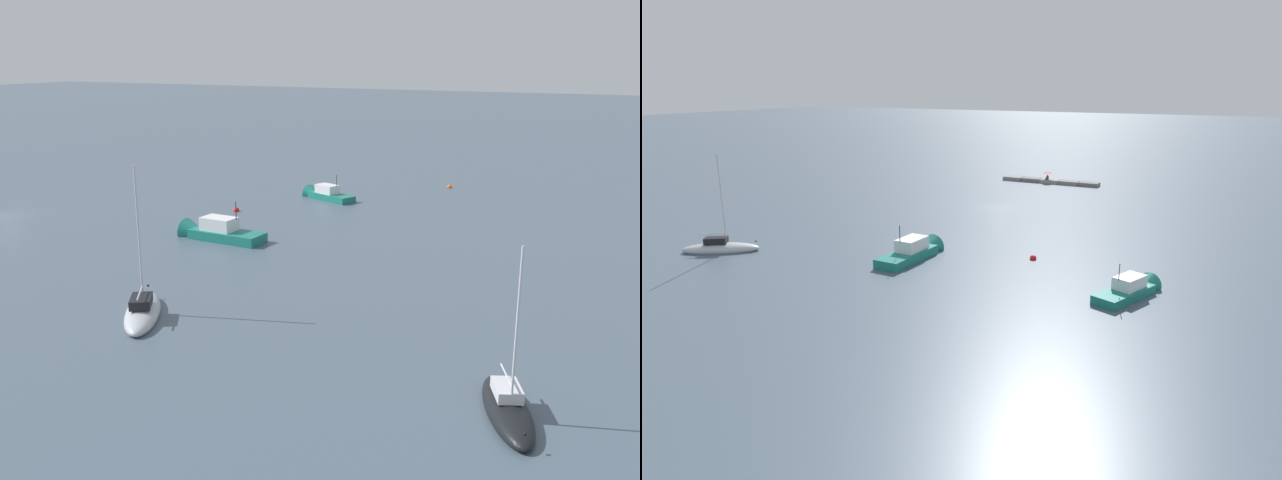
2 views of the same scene
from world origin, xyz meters
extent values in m
plane|color=#475666|center=(0.00, 0.00, 0.00)|extent=(500.00, 500.00, 0.00)
cube|color=slate|center=(-6.46, -21.32, 0.29)|extent=(3.12, 1.92, 0.59)
cube|color=gray|center=(-3.23, -21.32, 0.29)|extent=(3.12, 1.92, 0.59)
cube|color=gray|center=(0.00, -21.32, 0.29)|extent=(3.12, 1.92, 0.59)
cube|color=slate|center=(3.23, -21.32, 0.29)|extent=(3.12, 1.92, 0.59)
cube|color=gray|center=(6.46, -21.32, 0.29)|extent=(3.12, 1.92, 0.59)
cube|color=#1E2333|center=(0.53, -21.01, 0.67)|extent=(0.44, 0.48, 0.16)
cube|color=brown|center=(0.47, -21.29, 0.85)|extent=(0.44, 0.30, 0.52)
sphere|color=tan|center=(0.47, -21.29, 1.21)|extent=(0.22, 0.22, 0.22)
cylinder|color=black|center=(0.47, -21.28, 1.11)|extent=(0.02, 0.02, 1.05)
cone|color=#B21E1E|center=(0.47, -21.28, 1.71)|extent=(1.43, 1.43, 0.25)
sphere|color=black|center=(0.47, -21.28, 1.87)|extent=(0.05, 0.05, 0.05)
ellipsoid|color=#ADB2B7|center=(15.58, 30.97, 0.26)|extent=(7.16, 5.76, 1.24)
cube|color=black|center=(15.88, 31.17, 1.16)|extent=(2.37, 2.16, 0.57)
cylinder|color=silver|center=(15.10, 30.64, 5.15)|extent=(0.12, 0.12, 8.55)
cylinder|color=silver|center=(16.15, 31.35, 1.81)|extent=(2.15, 1.49, 0.09)
sphere|color=black|center=(12.82, 29.11, 0.93)|extent=(0.17, 0.17, 0.17)
cube|color=#197266|center=(-21.81, 25.78, 0.24)|extent=(3.94, 6.01, 0.94)
cone|color=#197266|center=(-22.81, 23.14, 0.24)|extent=(2.56, 2.55, 1.99)
cube|color=white|center=(-22.05, 25.15, 1.18)|extent=(2.35, 2.88, 0.94)
cube|color=#283847|center=(-22.29, 24.51, 1.22)|extent=(1.43, 0.63, 0.66)
cylinder|color=black|center=(-21.51, 26.57, 2.31)|extent=(0.06, 0.06, 1.32)
cube|color=#197266|center=(-2.09, 25.26, 0.28)|extent=(2.75, 6.91, 1.14)
cone|color=#197266|center=(-2.22, 21.85, 0.28)|extent=(2.49, 2.48, 2.40)
cube|color=white|center=(-2.12, 24.44, 1.42)|extent=(2.01, 3.07, 1.14)
cube|color=#283847|center=(-2.15, 23.63, 1.48)|extent=(1.81, 0.20, 0.80)
cylinder|color=black|center=(-2.05, 26.29, 2.79)|extent=(0.07, 0.07, 1.59)
sphere|color=red|center=(-12.22, 19.51, 0.11)|extent=(0.62, 0.62, 0.62)
camera|label=1|loc=(47.05, 59.32, 15.94)|focal=39.37mm
camera|label=2|loc=(-29.45, 67.37, 15.78)|focal=32.02mm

